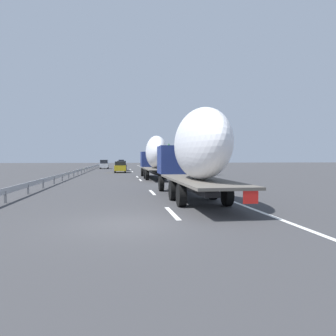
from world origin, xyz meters
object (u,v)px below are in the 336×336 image
(car_black_suv, at_px, (121,166))
(car_white_van, at_px, (104,164))
(truck_lead, at_px, (155,155))
(car_yellow_coupe, at_px, (120,167))
(truck_trailing, at_px, (195,151))
(road_sign, at_px, (162,158))
(car_blue_sedan, at_px, (121,163))

(car_black_suv, bearing_deg, car_white_van, 17.77)
(truck_lead, xyz_separation_m, car_yellow_coupe, (16.55, 3.89, -1.73))
(truck_lead, xyz_separation_m, truck_trailing, (-19.48, -0.00, -0.01))
(truck_lead, xyz_separation_m, road_sign, (18.63, -3.10, -0.36))
(car_blue_sedan, xyz_separation_m, car_white_van, (-28.25, 3.88, 0.02))
(truck_lead, xyz_separation_m, car_blue_sedan, (65.67, 3.50, -1.67))
(car_blue_sedan, bearing_deg, car_yellow_coupe, 179.55)
(truck_trailing, bearing_deg, car_blue_sedan, 2.35)
(car_yellow_coupe, bearing_deg, car_white_van, 9.50)
(car_yellow_coupe, relative_size, road_sign, 1.34)
(truck_lead, height_order, car_blue_sedan, truck_lead)
(truck_trailing, height_order, car_white_van, truck_trailing)
(truck_trailing, xyz_separation_m, road_sign, (38.11, -3.10, -0.35))
(car_yellow_coupe, xyz_separation_m, car_white_van, (20.88, 3.49, 0.07))
(car_black_suv, bearing_deg, car_blue_sedan, -0.18)
(car_yellow_coupe, height_order, road_sign, road_sign)
(truck_lead, relative_size, car_blue_sedan, 3.06)
(truck_lead, xyz_separation_m, car_black_suv, (25.70, 3.63, -1.71))
(car_yellow_coupe, distance_m, car_white_van, 21.17)
(car_white_van, bearing_deg, road_sign, -150.84)
(truck_lead, bearing_deg, car_black_suv, 8.03)
(car_yellow_coupe, bearing_deg, car_black_suv, -1.65)
(road_sign, bearing_deg, car_black_suv, 43.59)
(car_blue_sedan, xyz_separation_m, road_sign, (-47.04, -6.60, 1.32))
(car_white_van, relative_size, road_sign, 1.40)
(truck_lead, bearing_deg, car_yellow_coupe, 13.23)
(car_yellow_coupe, distance_m, car_blue_sedan, 49.13)
(truck_trailing, relative_size, car_white_van, 2.99)
(truck_lead, height_order, car_white_van, truck_lead)
(car_white_van, xyz_separation_m, car_black_suv, (-11.72, -3.76, -0.05))
(car_white_van, bearing_deg, car_yellow_coupe, -170.50)
(car_blue_sedan, bearing_deg, truck_lead, -176.95)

